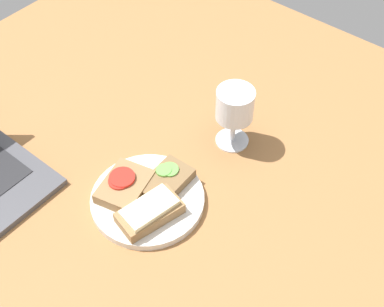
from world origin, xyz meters
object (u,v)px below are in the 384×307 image
(plate, at_px, (148,200))
(sandwich_with_cucumber, at_px, (166,181))
(sandwich_with_tomato, at_px, (125,186))
(wine_glass, at_px, (235,107))
(sandwich_with_cheese, at_px, (150,212))

(plate, height_order, sandwich_with_cucumber, sandwich_with_cucumber)
(plate, distance_m, sandwich_with_tomato, 0.05)
(sandwich_with_cucumber, height_order, wine_glass, wine_glass)
(sandwich_with_tomato, bearing_deg, sandwich_with_cheese, -101.01)
(plate, relative_size, wine_glass, 1.57)
(sandwich_with_tomato, height_order, wine_glass, wine_glass)
(sandwich_with_cheese, relative_size, wine_glass, 0.94)
(sandwich_with_cheese, bearing_deg, sandwich_with_cucumber, 19.15)
(sandwich_with_cucumber, xyz_separation_m, sandwich_with_cheese, (-0.08, -0.03, 0.00))
(plate, bearing_deg, sandwich_with_tomato, 108.36)
(sandwich_with_tomato, xyz_separation_m, wine_glass, (0.25, -0.07, 0.07))
(sandwich_with_tomato, distance_m, wine_glass, 0.27)
(sandwich_with_cucumber, bearing_deg, sandwich_with_tomato, 139.07)
(plate, xyz_separation_m, sandwich_with_cucumber, (0.05, -0.01, 0.02))
(sandwich_with_cucumber, relative_size, sandwich_with_cheese, 0.83)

